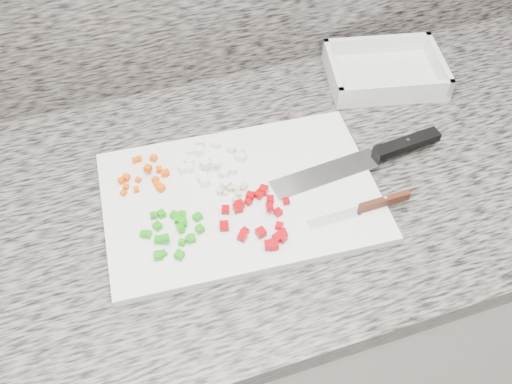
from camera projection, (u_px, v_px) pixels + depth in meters
cabinet at (211, 326)px, 1.31m from camera, size 3.92×0.62×0.86m
countertop at (195, 206)px, 0.97m from camera, size 3.96×0.64×0.04m
cutting_board at (241, 197)px, 0.94m from camera, size 0.47×0.33×0.01m
carrot_pile at (147, 176)px, 0.96m from camera, size 0.09×0.09×0.02m
onion_pile at (213, 162)px, 0.97m from camera, size 0.12×0.12×0.02m
green_pepper_pile at (175, 230)px, 0.88m from camera, size 0.10×0.10×0.02m
red_pepper_pile at (259, 219)px, 0.90m from camera, size 0.12×0.12×0.02m
garlic_pile at (236, 190)px, 0.94m from camera, size 0.05×0.04×0.01m
chef_knife at (380, 154)px, 0.99m from camera, size 0.32×0.06×0.02m
paring_knife at (372, 206)px, 0.91m from camera, size 0.18×0.02×0.02m
tray at (385, 72)px, 1.14m from camera, size 0.25×0.20×0.05m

